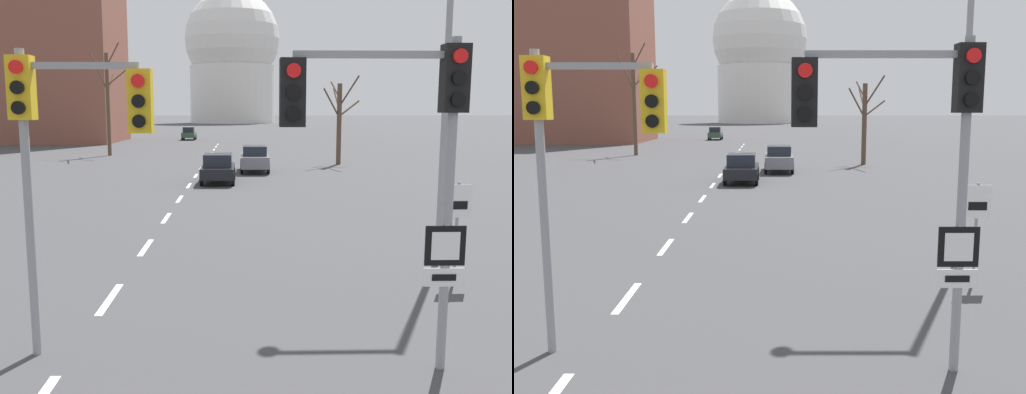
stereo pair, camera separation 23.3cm
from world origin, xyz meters
The scene contains 25 objects.
lane_stripe_1 centered at (0.00, 9.47, 0.00)m, with size 0.16×2.00×0.01m, color silver.
lane_stripe_2 centered at (0.00, 13.97, 0.00)m, with size 0.16×2.00×0.01m, color silver.
lane_stripe_3 centered at (0.00, 18.47, 0.00)m, with size 0.16×2.00×0.01m, color silver.
lane_stripe_4 centered at (0.00, 22.97, 0.00)m, with size 0.16×2.00×0.01m, color silver.
lane_stripe_5 centered at (0.00, 27.47, 0.00)m, with size 0.16×2.00×0.01m, color silver.
lane_stripe_6 centered at (0.00, 31.97, 0.00)m, with size 0.16×2.00×0.01m, color silver.
lane_stripe_7 centered at (0.00, 36.47, 0.00)m, with size 0.16×2.00×0.01m, color silver.
lane_stripe_8 centered at (0.00, 40.97, 0.00)m, with size 0.16×2.00×0.01m, color silver.
lane_stripe_9 centered at (0.00, 45.47, 0.00)m, with size 0.16×2.00×0.01m, color silver.
lane_stripe_10 centered at (0.00, 49.97, 0.00)m, with size 0.16×2.00×0.01m, color silver.
lane_stripe_11 centered at (0.00, 54.47, 0.00)m, with size 0.16×2.00×0.01m, color silver.
lane_stripe_12 centered at (0.00, 58.97, 0.00)m, with size 0.16×2.00×0.01m, color silver.
lane_stripe_13 centered at (0.00, 63.47, 0.00)m, with size 0.16×2.00×0.01m, color silver.
traffic_signal_near_right centered at (4.99, 6.10, 3.76)m, with size 2.67×0.34×4.93m.
traffic_signal_centre_tall centered at (0.07, 6.77, 3.66)m, with size 2.14×0.34×4.82m.
route_sign_post centered at (5.77, 6.06, 1.55)m, with size 0.60×0.08×2.28m.
speed_limit_sign centered at (7.68, 10.57, 1.55)m, with size 0.60×0.08×2.30m.
street_lamp_right centered at (7.53, 12.47, 5.53)m, with size 2.43×0.36×9.06m.
sedan_near_left centered at (1.48, 28.66, 0.80)m, with size 1.82×4.11×1.58m.
sedan_near_right centered at (-4.19, 73.38, 0.83)m, with size 1.76×3.81×1.68m.
sedan_mid_centre centered at (3.57, 34.11, 0.86)m, with size 1.80×4.39×1.67m.
bare_tree_left_near centered at (-8.63, 47.51, 4.74)m, with size 3.80×3.88×9.38m.
bare_tree_right_near centered at (9.78, 39.07, 3.26)m, with size 2.90×3.59×6.30m.
capitol_dome centered at (0.00, 171.25, 19.27)m, with size 28.01×28.01×39.56m.
apartment_block_left centered at (-21.37, 69.39, 10.63)m, with size 18.00×14.00×21.25m, color brown.
Camera 2 is at (3.01, -2.06, 3.92)m, focal length 40.00 mm.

